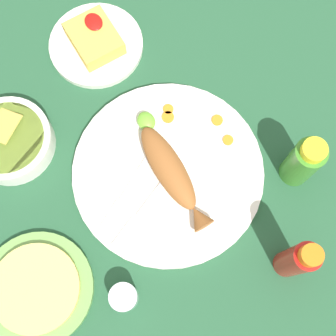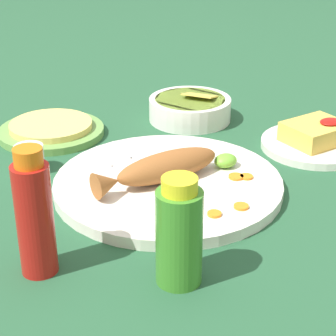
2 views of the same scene
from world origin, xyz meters
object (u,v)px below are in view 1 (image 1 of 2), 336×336
fork_far (124,196)px  hot_sauce_bottle_green (303,162)px  side_plate_fries (96,45)px  fork_near (141,212)px  hot_sauce_bottle_red (297,260)px  fried_fish (172,174)px  salt_cup (124,297)px  guacamole_bowl (9,141)px  main_plate (168,172)px  tortilla_plate (37,289)px

fork_far → hot_sauce_bottle_green: 0.34m
fork_far → side_plate_fries: 0.34m
fork_near → hot_sauce_bottle_red: hot_sauce_bottle_red is taller
fried_fish → side_plate_fries: (0.33, -0.01, -0.03)m
salt_cup → side_plate_fries: (0.48, -0.20, -0.01)m
hot_sauce_bottle_red → side_plate_fries: size_ratio=0.87×
hot_sauce_bottle_red → salt_cup: (0.10, 0.28, -0.06)m
hot_sauce_bottle_green → guacamole_bowl: bearing=53.3°
fried_fish → side_plate_fries: fried_fish is taller
fork_far → hot_sauce_bottle_red: size_ratio=0.98×
main_plate → fork_far: 0.10m
main_plate → fork_near: (-0.04, 0.08, 0.01)m
hot_sauce_bottle_red → hot_sauce_bottle_green: size_ratio=1.20×
fried_fish → hot_sauce_bottle_red: 0.27m
main_plate → guacamole_bowl: size_ratio=2.19×
fried_fish → salt_cup: fried_fish is taller
main_plate → guacamole_bowl: guacamole_bowl is taller
salt_cup → side_plate_fries: 0.52m
hot_sauce_bottle_red → side_plate_fries: hot_sauce_bottle_red is taller
main_plate → hot_sauce_bottle_green: bearing=-120.2°
fried_fish → hot_sauce_bottle_red: hot_sauce_bottle_red is taller
side_plate_fries → fork_far: bearing=160.9°
guacamole_bowl → main_plate: bearing=-131.7°
side_plate_fries → guacamole_bowl: guacamole_bowl is taller
salt_cup → guacamole_bowl: 0.37m
fried_fish → guacamole_bowl: bearing=47.4°
salt_cup → main_plate: bearing=-49.4°
main_plate → side_plate_fries: 0.32m
main_plate → tortilla_plate: bearing=101.7°
fried_fish → hot_sauce_bottle_green: hot_sauce_bottle_green is taller
hot_sauce_bottle_green → side_plate_fries: 0.49m
main_plate → guacamole_bowl: 0.31m
hot_sauce_bottle_red → hot_sauce_bottle_green: 0.18m
salt_cup → fork_far: bearing=-29.6°
hot_sauce_bottle_green → side_plate_fries: size_ratio=0.73×
main_plate → salt_cup: salt_cup is taller
hot_sauce_bottle_red → tortilla_plate: hot_sauce_bottle_red is taller
hot_sauce_bottle_green → tortilla_plate: 0.53m
fork_far → guacamole_bowl: bearing=-85.6°
salt_cup → side_plate_fries: size_ratio=0.25×
guacamole_bowl → tortilla_plate: (-0.27, 0.08, -0.02)m
tortilla_plate → fork_far: bearing=-73.3°
salt_cup → tortilla_plate: (0.09, 0.13, -0.01)m
hot_sauce_bottle_red → hot_sauce_bottle_green: hot_sauce_bottle_red is taller
guacamole_bowl → salt_cup: bearing=-172.8°
fried_fish → salt_cup: 0.24m
fork_near → hot_sauce_bottle_green: hot_sauce_bottle_green is taller
hot_sauce_bottle_green → main_plate: bearing=59.8°
salt_cup → guacamole_bowl: bearing=7.2°
guacamole_bowl → fried_fish: bearing=-133.7°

